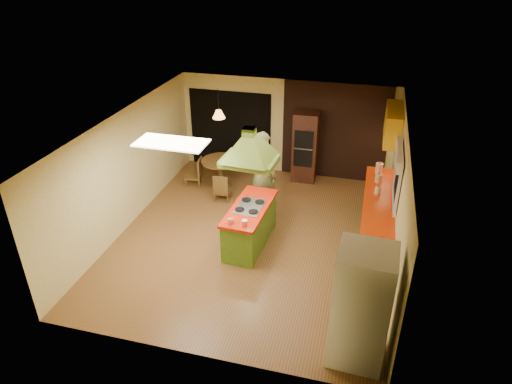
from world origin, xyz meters
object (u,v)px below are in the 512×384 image
(canister_large, at_px, (379,168))
(kitchen_island, at_px, (250,225))
(man, at_px, (262,174))
(wall_oven, at_px, (305,146))
(dining_table, at_px, (221,168))
(refrigerator, at_px, (361,307))

(canister_large, bearing_deg, kitchen_island, -139.74)
(man, height_order, canister_large, man)
(wall_oven, xyz_separation_m, canister_large, (1.83, -1.14, 0.13))
(kitchen_island, xyz_separation_m, dining_table, (-1.36, 2.25, 0.07))
(refrigerator, xyz_separation_m, dining_table, (-3.64, 4.66, -0.44))
(kitchen_island, relative_size, refrigerator, 0.92)
(wall_oven, bearing_deg, dining_table, -156.06)
(wall_oven, height_order, dining_table, wall_oven)
(man, bearing_deg, dining_table, -16.79)
(man, relative_size, canister_large, 8.29)
(dining_table, relative_size, canister_large, 4.00)
(kitchen_island, relative_size, canister_large, 7.30)
(kitchen_island, distance_m, refrigerator, 3.36)
(kitchen_island, relative_size, wall_oven, 0.96)
(canister_large, bearing_deg, man, -161.19)
(kitchen_island, xyz_separation_m, canister_large, (2.41, 2.04, 0.60))
(refrigerator, bearing_deg, wall_oven, 109.60)
(dining_table, xyz_separation_m, canister_large, (3.78, -0.20, 0.54))
(refrigerator, height_order, wall_oven, refrigerator)
(wall_oven, distance_m, canister_large, 2.16)
(man, xyz_separation_m, dining_table, (-1.31, 1.04, -0.49))
(wall_oven, relative_size, canister_large, 7.58)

